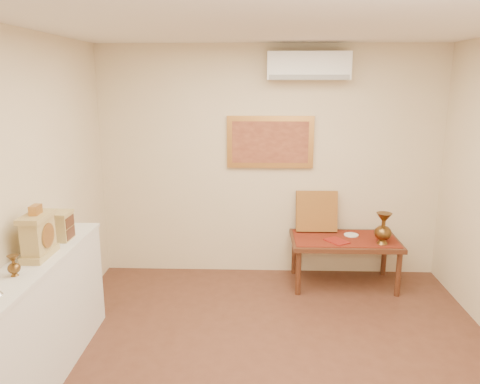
{
  "coord_description": "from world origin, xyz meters",
  "views": [
    {
      "loc": [
        -0.16,
        -3.18,
        2.3
      ],
      "look_at": [
        -0.31,
        1.15,
        1.26
      ],
      "focal_mm": 35.0,
      "sensor_mm": 36.0,
      "label": 1
    }
  ],
  "objects_px": {
    "display_ledge": "(37,323)",
    "brass_urn_tall": "(383,225)",
    "mantel_clock": "(38,235)",
    "low_table": "(344,244)",
    "wooden_chest": "(61,226)"
  },
  "relations": [
    {
      "from": "mantel_clock",
      "to": "low_table",
      "type": "bearing_deg",
      "value": 33.29
    },
    {
      "from": "display_ledge",
      "to": "brass_urn_tall",
      "type": "bearing_deg",
      "value": 29.33
    },
    {
      "from": "display_ledge",
      "to": "wooden_chest",
      "type": "relative_size",
      "value": 8.28
    },
    {
      "from": "mantel_clock",
      "to": "low_table",
      "type": "height_order",
      "value": "mantel_clock"
    },
    {
      "from": "mantel_clock",
      "to": "low_table",
      "type": "xyz_separation_m",
      "value": [
        2.66,
        1.75,
        -0.67
      ]
    },
    {
      "from": "display_ledge",
      "to": "low_table",
      "type": "distance_m",
      "value": 3.27
    },
    {
      "from": "wooden_chest",
      "to": "low_table",
      "type": "xyz_separation_m",
      "value": [
        2.65,
        1.35,
        -0.62
      ]
    },
    {
      "from": "brass_urn_tall",
      "to": "mantel_clock",
      "type": "relative_size",
      "value": 1.03
    },
    {
      "from": "mantel_clock",
      "to": "low_table",
      "type": "relative_size",
      "value": 0.34
    },
    {
      "from": "brass_urn_tall",
      "to": "mantel_clock",
      "type": "bearing_deg",
      "value": -152.5
    },
    {
      "from": "brass_urn_tall",
      "to": "low_table",
      "type": "bearing_deg",
      "value": 156.15
    },
    {
      "from": "brass_urn_tall",
      "to": "display_ledge",
      "type": "relative_size",
      "value": 0.21
    },
    {
      "from": "low_table",
      "to": "wooden_chest",
      "type": "bearing_deg",
      "value": -153.06
    },
    {
      "from": "mantel_clock",
      "to": "wooden_chest",
      "type": "xyz_separation_m",
      "value": [
        0.01,
        0.4,
        -0.05
      ]
    },
    {
      "from": "wooden_chest",
      "to": "low_table",
      "type": "bearing_deg",
      "value": 26.94
    }
  ]
}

